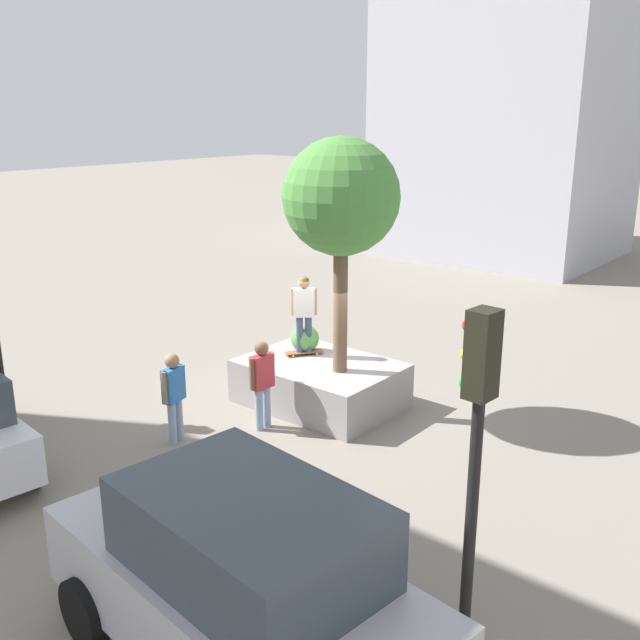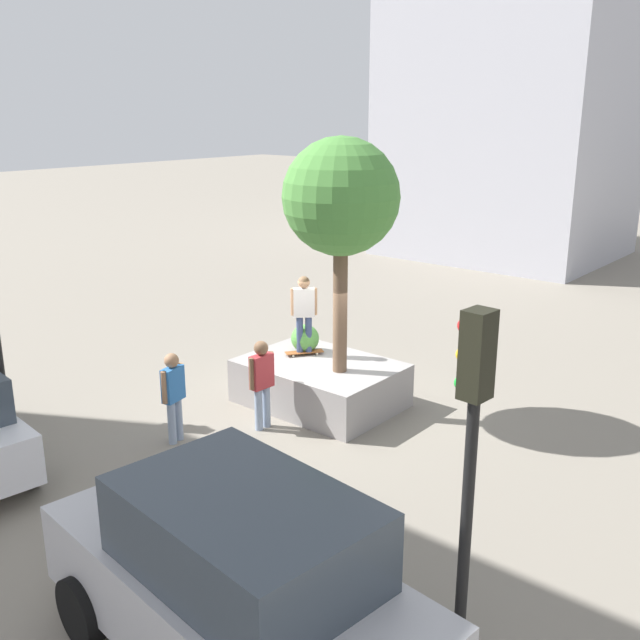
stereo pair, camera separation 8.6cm
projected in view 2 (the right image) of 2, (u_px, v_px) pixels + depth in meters
ground_plane at (316, 408)px, 14.61m from camera, size 120.00×120.00×0.00m
planter_ledge at (320, 383)px, 14.72m from camera, size 3.10×2.24×0.90m
plaza_tree at (341, 199)px, 13.19m from camera, size 2.19×2.19×4.50m
boxwood_shrub at (305, 338)px, 15.16m from camera, size 0.59×0.59×0.59m
skateboard at (304, 352)px, 15.03m from camera, size 0.63×0.77×0.07m
skateboarder at (304, 309)px, 14.76m from camera, size 0.44×0.43×1.62m
sedan_parked at (236, 581)px, 7.48m from camera, size 4.95×2.65×2.21m
traffic_light_median at (471, 442)px, 6.78m from camera, size 0.35×0.30×4.13m
passerby_with_bag at (173, 391)px, 12.88m from camera, size 0.29×0.57×1.70m
bystander_watching at (262, 379)px, 13.42m from camera, size 0.27×0.59×1.75m
plaza_lowrise_south at (516, 53)px, 28.11m from camera, size 8.56×7.64×15.88m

